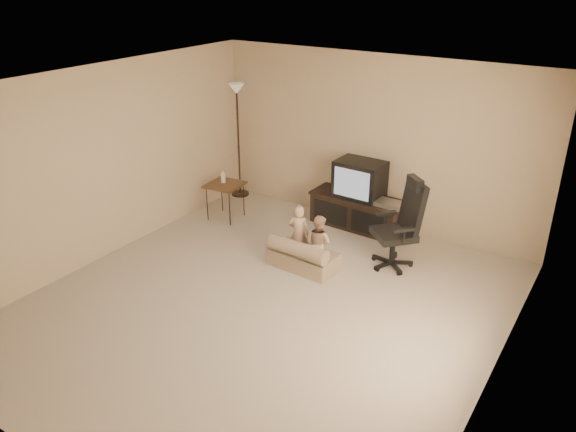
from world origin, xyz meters
name	(u,v)px	position (x,y,z in m)	size (l,w,h in m)	color
floor	(265,306)	(0.00, 0.00, 0.00)	(5.50, 5.50, 0.00)	#BCAA95
room_shell	(262,182)	(0.00, 0.00, 1.52)	(5.50, 5.50, 5.50)	white
tv_stand	(358,200)	(-0.06, 2.49, 0.42)	(1.44, 0.58, 1.02)	black
office_chair	(399,235)	(0.90, 1.71, 0.43)	(0.78, 0.78, 1.21)	black
side_table	(225,185)	(-1.91, 1.68, 0.54)	(0.55, 0.55, 0.75)	brown
floor_lamp	(237,115)	(-2.30, 2.55, 1.37)	(0.29, 0.29, 1.88)	black
child_sofa	(302,256)	(-0.10, 0.98, 0.17)	(0.87, 0.52, 0.42)	gray
toddler_left	(299,234)	(-0.23, 1.10, 0.41)	(0.30, 0.22, 0.81)	tan
toddler_right	(318,242)	(0.07, 1.09, 0.37)	(0.36, 0.20, 0.74)	tan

